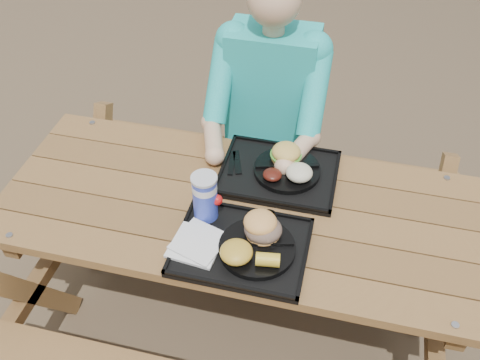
# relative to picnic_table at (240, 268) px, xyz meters

# --- Properties ---
(ground) EXTENTS (60.00, 60.00, 0.00)m
(ground) POSITION_rel_picnic_table_xyz_m (0.00, 0.00, -0.38)
(ground) COLOR #999999
(ground) RESTS_ON ground
(picnic_table) EXTENTS (1.80, 1.49, 0.75)m
(picnic_table) POSITION_rel_picnic_table_xyz_m (0.00, 0.00, 0.00)
(picnic_table) COLOR #999999
(picnic_table) RESTS_ON ground
(tray_near) EXTENTS (0.45, 0.35, 0.02)m
(tray_near) POSITION_rel_picnic_table_xyz_m (0.05, -0.20, 0.39)
(tray_near) COLOR black
(tray_near) RESTS_ON picnic_table
(tray_far) EXTENTS (0.45, 0.35, 0.02)m
(tray_far) POSITION_rel_picnic_table_xyz_m (0.11, 0.19, 0.39)
(tray_far) COLOR black
(tray_far) RESTS_ON picnic_table
(plate_near) EXTENTS (0.26, 0.26, 0.02)m
(plate_near) POSITION_rel_picnic_table_xyz_m (0.11, -0.21, 0.41)
(plate_near) COLOR black
(plate_near) RESTS_ON tray_near
(plate_far) EXTENTS (0.26, 0.26, 0.02)m
(plate_far) POSITION_rel_picnic_table_xyz_m (0.14, 0.20, 0.41)
(plate_far) COLOR black
(plate_far) RESTS_ON tray_far
(napkin_stack) EXTENTS (0.18, 0.18, 0.02)m
(napkin_stack) POSITION_rel_picnic_table_xyz_m (-0.09, -0.24, 0.40)
(napkin_stack) COLOR silver
(napkin_stack) RESTS_ON tray_near
(soda_cup) EXTENTS (0.09, 0.09, 0.17)m
(soda_cup) POSITION_rel_picnic_table_xyz_m (-0.10, -0.09, 0.48)
(soda_cup) COLOR #192EBC
(soda_cup) RESTS_ON tray_near
(condiment_bbq) EXTENTS (0.05, 0.05, 0.03)m
(condiment_bbq) POSITION_rel_picnic_table_xyz_m (0.06, -0.09, 0.41)
(condiment_bbq) COLOR black
(condiment_bbq) RESTS_ON tray_near
(condiment_mustard) EXTENTS (0.05, 0.05, 0.03)m
(condiment_mustard) POSITION_rel_picnic_table_xyz_m (0.12, -0.07, 0.41)
(condiment_mustard) COLOR gold
(condiment_mustard) RESTS_ON tray_near
(sandwich) EXTENTS (0.12, 0.12, 0.12)m
(sandwich) POSITION_rel_picnic_table_xyz_m (0.12, -0.15, 0.48)
(sandwich) COLOR #EDA353
(sandwich) RESTS_ON plate_near
(mac_cheese) EXTENTS (0.11, 0.11, 0.05)m
(mac_cheese) POSITION_rel_picnic_table_xyz_m (0.05, -0.27, 0.44)
(mac_cheese) COLOR gold
(mac_cheese) RESTS_ON plate_near
(corn_cob) EXTENTS (0.09, 0.09, 0.05)m
(corn_cob) POSITION_rel_picnic_table_xyz_m (0.16, -0.27, 0.44)
(corn_cob) COLOR yellow
(corn_cob) RESTS_ON plate_near
(cutlery_far) EXTENTS (0.07, 0.14, 0.01)m
(cutlery_far) POSITION_rel_picnic_table_xyz_m (-0.06, 0.21, 0.40)
(cutlery_far) COLOR black
(cutlery_far) RESTS_ON tray_far
(burger) EXTENTS (0.12, 0.12, 0.10)m
(burger) POSITION_rel_picnic_table_xyz_m (0.12, 0.25, 0.47)
(burger) COLOR gold
(burger) RESTS_ON plate_far
(baked_beans) EXTENTS (0.07, 0.07, 0.03)m
(baked_beans) POSITION_rel_picnic_table_xyz_m (0.09, 0.13, 0.43)
(baked_beans) COLOR #4B160F
(baked_beans) RESTS_ON plate_far
(potato_salad) EXTENTS (0.10, 0.10, 0.06)m
(potato_salad) POSITION_rel_picnic_table_xyz_m (0.19, 0.16, 0.44)
(potato_salad) COLOR beige
(potato_salad) RESTS_ON plate_far
(diner) EXTENTS (0.48, 0.84, 1.28)m
(diner) POSITION_rel_picnic_table_xyz_m (-0.01, 0.62, 0.27)
(diner) COLOR #1B91C3
(diner) RESTS_ON ground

